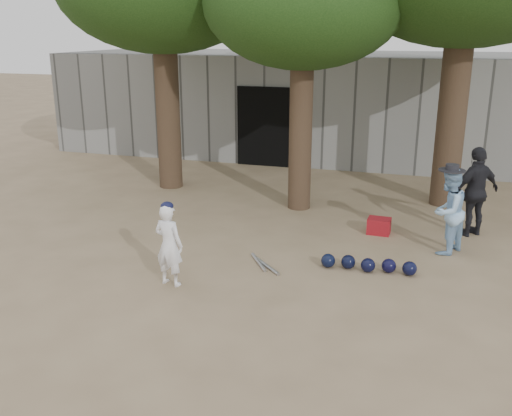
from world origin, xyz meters
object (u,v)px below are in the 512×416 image
(spectator_dark, at_px, (476,192))
(red_bag, at_px, (379,226))
(spectator_blue, at_px, (448,211))
(boy_player, at_px, (169,245))

(spectator_dark, relative_size, red_bag, 4.00)
(spectator_blue, xyz_separation_m, red_bag, (-1.17, 0.64, -0.60))
(boy_player, bearing_deg, spectator_dark, -131.02)
(spectator_dark, height_order, red_bag, spectator_dark)
(boy_player, height_order, red_bag, boy_player)
(boy_player, height_order, spectator_dark, spectator_dark)
(red_bag, bearing_deg, spectator_dark, 14.97)
(spectator_dark, distance_m, red_bag, 1.86)
(spectator_blue, relative_size, red_bag, 3.55)
(boy_player, distance_m, spectator_dark, 5.78)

